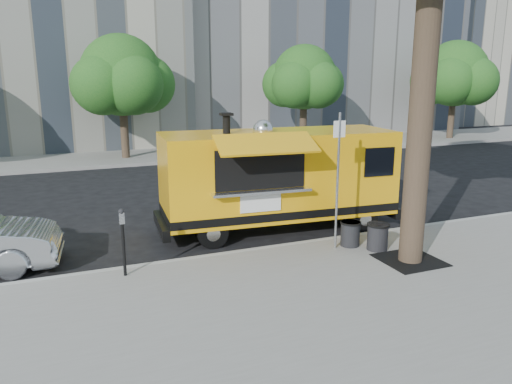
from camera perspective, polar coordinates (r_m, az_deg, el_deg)
ground at (r=12.04m, az=-1.25°, el=-5.71°), size 120.00×120.00×0.00m
sidewalk at (r=8.69m, az=8.55°, el=-13.23°), size 60.00×6.00×0.15m
curb at (r=11.20m, az=0.48°, el=-6.79°), size 60.00×0.14×0.16m
far_sidewalk at (r=24.77m, az=-12.58°, el=4.14°), size 60.00×5.00×0.15m
building_right at (r=48.74m, az=23.27°, el=17.20°), size 16.00×12.00×16.00m
tree_well at (r=10.96m, az=17.17°, el=-7.45°), size 1.20×1.20×0.02m
far_tree_b at (r=23.52m, az=-15.17°, el=12.73°), size 3.60×3.60×5.50m
far_tree_c at (r=25.99m, az=5.52°, el=12.90°), size 3.24×3.24×5.21m
far_tree_d at (r=32.03m, az=21.80°, el=12.43°), size 3.78×3.78×5.64m
sign_post at (r=10.88m, az=9.33°, el=2.12°), size 0.28×0.06×3.00m
parking_meter at (r=9.79m, az=-14.99°, el=-4.69°), size 0.11×0.11×1.33m
food_truck at (r=12.56m, az=2.50°, el=1.77°), size 6.25×3.05×3.00m
trash_bin_left at (r=11.45m, az=10.73°, el=-4.60°), size 0.47×0.47×0.56m
trash_bin_right at (r=11.32m, az=13.72°, el=-4.88°), size 0.49×0.49×0.59m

